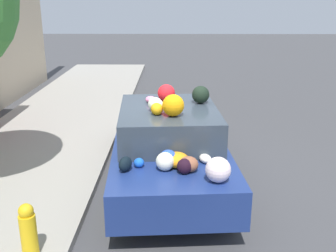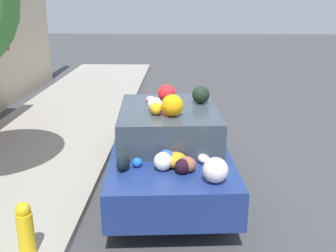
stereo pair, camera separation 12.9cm
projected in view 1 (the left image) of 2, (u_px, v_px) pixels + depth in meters
ground_plane at (161, 180)px, 7.10m from camera, size 60.00×60.00×0.00m
sidewalk_curb at (12, 176)px, 7.10m from camera, size 24.00×3.20×0.13m
fire_hydrant at (28, 230)px, 4.70m from camera, size 0.20×0.20×0.70m
art_car at (169, 142)px, 6.81m from camera, size 4.52×2.12×1.73m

